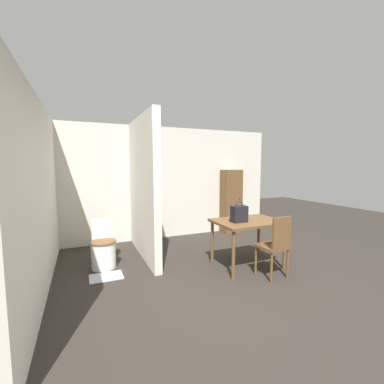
{
  "coord_description": "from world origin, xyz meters",
  "views": [
    {
      "loc": [
        -1.72,
        -2.32,
        1.65
      ],
      "look_at": [
        -0.04,
        1.57,
        1.21
      ],
      "focal_mm": 24.0,
      "sensor_mm": 36.0,
      "label": 1
    }
  ],
  "objects_px": {
    "wooden_chair": "(276,244)",
    "toilet": "(103,248)",
    "dining_table": "(248,226)",
    "handbag": "(239,214)",
    "wooden_cabinet": "(231,201)"
  },
  "relations": [
    {
      "from": "dining_table",
      "to": "handbag",
      "type": "bearing_deg",
      "value": -166.56
    },
    {
      "from": "toilet",
      "to": "handbag",
      "type": "relative_size",
      "value": 2.26
    },
    {
      "from": "wooden_chair",
      "to": "handbag",
      "type": "xyz_separation_m",
      "value": [
        -0.33,
        0.46,
        0.39
      ]
    },
    {
      "from": "wooden_cabinet",
      "to": "handbag",
      "type": "bearing_deg",
      "value": -119.0
    },
    {
      "from": "dining_table",
      "to": "toilet",
      "type": "distance_m",
      "value": 2.38
    },
    {
      "from": "toilet",
      "to": "wooden_cabinet",
      "type": "bearing_deg",
      "value": 19.05
    },
    {
      "from": "toilet",
      "to": "handbag",
      "type": "distance_m",
      "value": 2.27
    },
    {
      "from": "toilet",
      "to": "wooden_cabinet",
      "type": "relative_size",
      "value": 0.48
    },
    {
      "from": "handbag",
      "to": "wooden_cabinet",
      "type": "relative_size",
      "value": 0.21
    },
    {
      "from": "toilet",
      "to": "wooden_cabinet",
      "type": "xyz_separation_m",
      "value": [
        3.09,
        1.07,
        0.47
      ]
    },
    {
      "from": "handbag",
      "to": "wooden_cabinet",
      "type": "xyz_separation_m",
      "value": [
        1.14,
        2.05,
        -0.13
      ]
    },
    {
      "from": "wooden_chair",
      "to": "toilet",
      "type": "xyz_separation_m",
      "value": [
        -2.28,
        1.44,
        -0.2
      ]
    },
    {
      "from": "handbag",
      "to": "toilet",
      "type": "bearing_deg",
      "value": 153.33
    },
    {
      "from": "wooden_chair",
      "to": "toilet",
      "type": "bearing_deg",
      "value": 143.31
    },
    {
      "from": "wooden_chair",
      "to": "dining_table",
      "type": "bearing_deg",
      "value": 99.34
    }
  ]
}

